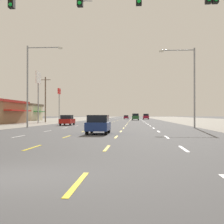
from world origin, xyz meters
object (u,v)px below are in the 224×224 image
(sedan_inner_left_mid, at_px, (99,119))
(pole_sign_left_row_2, at_px, (59,96))
(hatchback_center_turn_nearest, at_px, (98,124))
(pole_sign_left_row_1, at_px, (38,83))
(suv_inner_right_far, at_px, (135,117))
(streetlight_right_row_0, at_px, (191,81))
(hatchback_far_left_near, at_px, (67,120))
(sedan_center_turn_farthest, at_px, (126,117))
(streetlight_left_row_0, at_px, (31,80))
(suv_far_right_farther, at_px, (146,116))
(hatchback_inner_left_midfar, at_px, (104,118))

(sedan_inner_left_mid, relative_size, pole_sign_left_row_2, 0.56)
(hatchback_center_turn_nearest, bearing_deg, pole_sign_left_row_1, 114.87)
(sedan_inner_left_mid, height_order, suv_inner_right_far, suv_inner_right_far)
(pole_sign_left_row_2, bearing_deg, streetlight_right_row_0, -56.69)
(suv_inner_right_far, height_order, pole_sign_left_row_1, pole_sign_left_row_1)
(hatchback_far_left_near, xyz_separation_m, sedan_inner_left_mid, (3.73, 9.64, -0.03))
(suv_inner_right_far, relative_size, pole_sign_left_row_2, 0.61)
(sedan_center_turn_farthest, relative_size, pole_sign_left_row_1, 0.46)
(streetlight_right_row_0, bearing_deg, suv_inner_right_far, 96.64)
(sedan_inner_left_mid, distance_m, sedan_center_turn_farthest, 63.89)
(hatchback_far_left_near, relative_size, pole_sign_left_row_1, 0.40)
(pole_sign_left_row_1, xyz_separation_m, streetlight_left_row_0, (5.40, -20.23, -1.72))
(hatchback_far_left_near, xyz_separation_m, pole_sign_left_row_2, (-8.41, 29.66, 5.39))
(suv_far_right_farther, distance_m, pole_sign_left_row_1, 57.65)
(hatchback_inner_left_midfar, distance_m, pole_sign_left_row_2, 14.56)
(streetlight_right_row_0, bearing_deg, pole_sign_left_row_2, 123.31)
(suv_inner_right_far, bearing_deg, pole_sign_left_row_2, -138.62)
(hatchback_center_turn_nearest, height_order, sedan_center_turn_farthest, hatchback_center_turn_nearest)
(streetlight_right_row_0, bearing_deg, streetlight_left_row_0, -180.00)
(streetlight_left_row_0, bearing_deg, suv_far_right_farther, 77.10)
(hatchback_inner_left_midfar, relative_size, sedan_center_turn_farthest, 0.87)
(sedan_inner_left_mid, relative_size, streetlight_left_row_0, 0.45)
(sedan_center_turn_farthest, bearing_deg, sedan_inner_left_mid, -92.84)
(streetlight_right_row_0, bearing_deg, sedan_inner_left_mid, 125.47)
(suv_far_right_farther, distance_m, sedan_center_turn_farthest, 11.53)
(sedan_center_turn_farthest, xyz_separation_m, streetlight_left_row_0, (-9.56, -82.08, 5.12))
(hatchback_inner_left_midfar, bearing_deg, sedan_inner_left_mid, -88.15)
(hatchback_far_left_near, xyz_separation_m, pole_sign_left_row_1, (-8.05, 11.61, 6.81))
(hatchback_far_left_near, relative_size, suv_far_right_farther, 0.80)
(pole_sign_left_row_1, relative_size, pole_sign_left_row_2, 1.20)
(hatchback_far_left_near, bearing_deg, hatchback_center_turn_nearest, -71.36)
(sedan_center_turn_farthest, distance_m, pole_sign_left_row_2, 46.71)
(suv_inner_right_far, bearing_deg, sedan_center_turn_farthest, 97.24)
(hatchback_inner_left_midfar, xyz_separation_m, streetlight_right_row_0, (13.44, -31.53, 4.77))
(hatchback_far_left_near, bearing_deg, suv_inner_right_far, 77.36)
(pole_sign_left_row_1, xyz_separation_m, streetlight_right_row_0, (24.80, -20.23, -2.04))
(hatchback_inner_left_midfar, xyz_separation_m, suv_inner_right_far, (7.06, 23.30, 0.24))
(sedan_inner_left_mid, relative_size, suv_far_right_farther, 0.92)
(suv_inner_right_far, distance_m, streetlight_right_row_0, 55.38)
(hatchback_center_turn_nearest, relative_size, streetlight_left_row_0, 0.39)
(sedan_inner_left_mid, bearing_deg, streetlight_left_row_0, -109.27)
(hatchback_inner_left_midfar, height_order, streetlight_right_row_0, streetlight_right_row_0)
(hatchback_inner_left_midfar, xyz_separation_m, suv_far_right_farther, (10.77, 41.53, 0.24))
(pole_sign_left_row_1, bearing_deg, hatchback_far_left_near, -55.25)
(pole_sign_left_row_1, bearing_deg, suv_inner_right_far, 61.97)
(sedan_center_turn_farthest, bearing_deg, hatchback_center_turn_nearest, -89.85)
(hatchback_center_turn_nearest, bearing_deg, suv_far_right_farther, 85.37)
(hatchback_center_turn_nearest, bearing_deg, streetlight_left_row_0, 127.97)
(suv_far_right_farther, distance_m, streetlight_left_row_0, 75.10)
(hatchback_inner_left_midfar, relative_size, suv_inner_right_far, 0.80)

